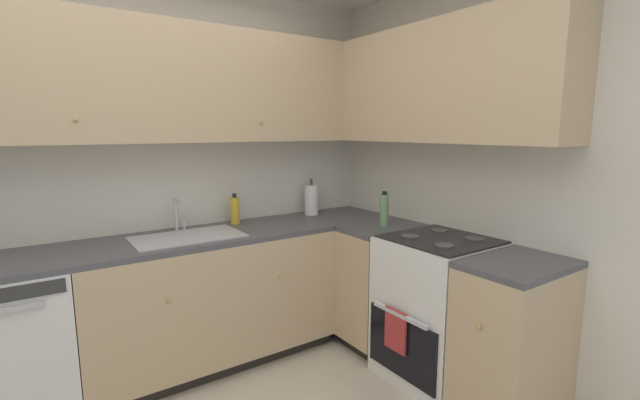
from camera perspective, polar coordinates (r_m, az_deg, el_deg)
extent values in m
cube|color=silver|center=(3.12, -24.03, 2.84)|extent=(3.77, 0.05, 2.58)
cube|color=silver|center=(2.83, 24.65, 2.24)|extent=(0.05, 3.28, 2.58)
cube|color=white|center=(2.96, -35.83, -15.50)|extent=(0.60, 0.60, 0.88)
cube|color=tan|center=(3.10, -14.18, -12.02)|extent=(1.65, 0.60, 0.79)
cube|color=black|center=(3.31, -14.05, -18.96)|extent=(1.65, 0.54, 0.09)
sphere|color=tan|center=(2.67, -19.36, -12.41)|extent=(0.02, 0.02, 0.02)
sphere|color=tan|center=(2.92, -5.33, -10.01)|extent=(0.02, 0.02, 0.02)
cube|color=#4C4C51|center=(2.98, -14.53, -4.62)|extent=(2.85, 0.60, 0.03)
cube|color=tan|center=(3.26, 8.23, -10.74)|extent=(0.60, 0.37, 0.79)
cube|color=black|center=(3.45, 8.44, -17.49)|extent=(0.54, 0.37, 0.09)
cube|color=tan|center=(2.66, 24.14, -16.25)|extent=(0.60, 0.41, 0.79)
sphere|color=tan|center=(2.36, 20.26, -15.41)|extent=(0.02, 0.02, 0.02)
cube|color=#4C4C51|center=(3.15, 8.40, -3.68)|extent=(0.60, 0.37, 0.03)
cube|color=#4C4C51|center=(2.52, 24.76, -7.73)|extent=(0.60, 0.41, 0.03)
cube|color=white|center=(2.96, 15.36, -13.67)|extent=(0.64, 0.62, 0.91)
cube|color=black|center=(2.81, 10.67, -18.50)|extent=(0.02, 0.55, 0.38)
cube|color=silver|center=(2.70, 10.47, -14.67)|extent=(0.02, 0.43, 0.02)
cube|color=black|center=(2.82, 15.76, -4.97)|extent=(0.59, 0.60, 0.01)
cube|color=white|center=(3.04, 19.51, -2.80)|extent=(0.03, 0.60, 0.15)
cylinder|color=#4C4C4C|center=(2.63, 16.08, -5.79)|extent=(0.11, 0.11, 0.01)
cylinder|color=#4C4C4C|center=(2.80, 11.76, -4.69)|extent=(0.11, 0.11, 0.01)
cylinder|color=#4C4C4C|center=(2.84, 19.71, -4.83)|extent=(0.11, 0.11, 0.01)
cylinder|color=#4C4C4C|center=(3.00, 15.50, -3.88)|extent=(0.11, 0.11, 0.01)
cube|color=#B23333|center=(2.77, 9.91, -16.58)|extent=(0.02, 0.17, 0.26)
cube|color=tan|center=(2.99, -19.24, 14.27)|extent=(2.53, 0.32, 0.74)
sphere|color=tan|center=(2.71, -29.53, 9.16)|extent=(0.02, 0.02, 0.02)
sphere|color=tan|center=(3.02, -7.73, 10.14)|extent=(0.02, 0.02, 0.02)
cube|color=tan|center=(3.04, 13.53, 14.43)|extent=(0.32, 1.98, 0.74)
cube|color=#B7B7BC|center=(2.90, -17.05, -4.67)|extent=(0.68, 0.40, 0.01)
cube|color=gray|center=(2.91, -17.00, -5.60)|extent=(0.62, 0.36, 0.09)
cube|color=#99999E|center=(2.91, -17.02, -5.35)|extent=(0.02, 0.35, 0.06)
cylinder|color=silver|center=(3.09, -18.43, -1.84)|extent=(0.02, 0.02, 0.22)
cylinder|color=silver|center=(3.01, -18.13, -0.18)|extent=(0.02, 0.15, 0.02)
cylinder|color=silver|center=(3.12, -17.48, -3.22)|extent=(0.02, 0.02, 0.06)
cylinder|color=gold|center=(3.21, -11.16, -1.40)|extent=(0.07, 0.07, 0.19)
cylinder|color=#262626|center=(3.20, -11.23, 0.57)|extent=(0.03, 0.03, 0.03)
cylinder|color=white|center=(3.50, -1.16, 0.02)|extent=(0.11, 0.11, 0.24)
cylinder|color=#3F3F3F|center=(3.50, -1.16, 0.35)|extent=(0.02, 0.02, 0.30)
cylinder|color=#729E66|center=(3.12, 8.46, -1.35)|extent=(0.06, 0.06, 0.23)
cylinder|color=black|center=(3.10, 8.51, 0.92)|extent=(0.03, 0.03, 0.02)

